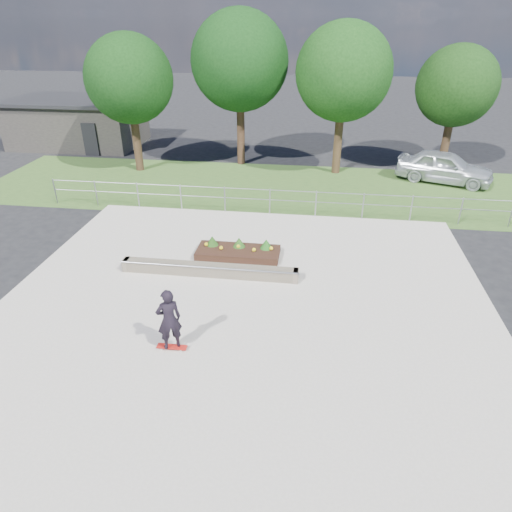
{
  "coord_description": "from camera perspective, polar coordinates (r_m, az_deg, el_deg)",
  "views": [
    {
      "loc": [
        1.9,
        -11.1,
        7.87
      ],
      "look_at": [
        0.2,
        1.5,
        1.1
      ],
      "focal_mm": 32.0,
      "sensor_mm": 36.0,
      "label": 1
    }
  ],
  "objects": [
    {
      "name": "fence",
      "position": [
        20.0,
        1.74,
        7.23
      ],
      "size": [
        20.06,
        0.06,
        1.2
      ],
      "color": "gray",
      "rests_on": "ground"
    },
    {
      "name": "building",
      "position": [
        33.76,
        -21.38,
        15.36
      ],
      "size": [
        8.4,
        5.4,
        3.0
      ],
      "color": "#2A2825",
      "rests_on": "ground"
    },
    {
      "name": "grass_verge",
      "position": [
        23.53,
        2.64,
        8.5
      ],
      "size": [
        30.0,
        8.0,
        0.02
      ],
      "primitive_type": "cube",
      "color": "#304F1F",
      "rests_on": "ground"
    },
    {
      "name": "planter_bed",
      "position": [
        16.61,
        -2.23,
        0.69
      ],
      "size": [
        3.0,
        1.2,
        0.61
      ],
      "color": "black",
      "rests_on": "concrete_slab"
    },
    {
      "name": "parked_car",
      "position": [
        26.12,
        22.5,
        10.26
      ],
      "size": [
        5.16,
        3.44,
        1.63
      ],
      "primitive_type": "imported",
      "rotation": [
        0.0,
        0.0,
        1.22
      ],
      "color": "silver",
      "rests_on": "ground"
    },
    {
      "name": "grind_ledge",
      "position": [
        15.4,
        -5.87,
        -1.73
      ],
      "size": [
        6.0,
        0.44,
        0.43
      ],
      "color": "brown",
      "rests_on": "concrete_slab"
    },
    {
      "name": "tree_mid_right",
      "position": [
        25.26,
        10.9,
        21.59
      ],
      "size": [
        4.9,
        4.9,
        7.7
      ],
      "color": "#332214",
      "rests_on": "ground"
    },
    {
      "name": "skateboarder",
      "position": [
        11.89,
        -10.83,
        -7.81
      ],
      "size": [
        0.8,
        0.67,
        1.82
      ],
      "color": "silver",
      "rests_on": "concrete_slab"
    },
    {
      "name": "tree_mid_left",
      "position": [
        26.57,
        -2.05,
        23.14
      ],
      "size": [
        5.25,
        5.25,
        8.25
      ],
      "color": "#301C13",
      "rests_on": "ground"
    },
    {
      "name": "concrete_slab",
      "position": [
        13.72,
        -1.68,
        -6.82
      ],
      "size": [
        15.0,
        15.0,
        0.06
      ],
      "primitive_type": "cube",
      "color": "#ACA499",
      "rests_on": "ground"
    },
    {
      "name": "tree_far_right",
      "position": [
        27.74,
        23.79,
        18.83
      ],
      "size": [
        4.2,
        4.2,
        6.6
      ],
      "color": "#332114",
      "rests_on": "ground"
    },
    {
      "name": "tree_far_left",
      "position": [
        26.23,
        -15.56,
        20.5
      ],
      "size": [
        4.55,
        4.55,
        7.15
      ],
      "color": "black",
      "rests_on": "ground"
    },
    {
      "name": "ground",
      "position": [
        13.74,
        -1.67,
        -6.93
      ],
      "size": [
        120.0,
        120.0,
        0.0
      ],
      "primitive_type": "plane",
      "color": "black",
      "rests_on": "ground"
    }
  ]
}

